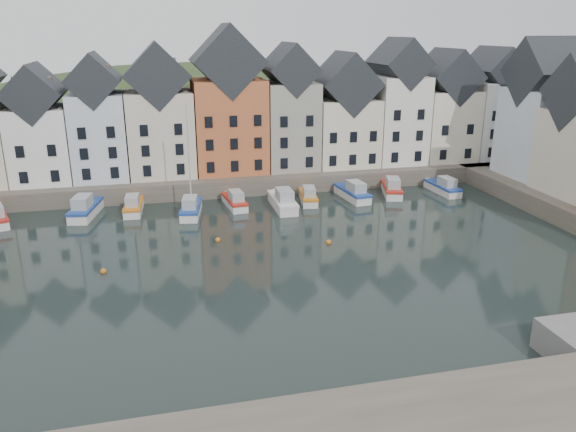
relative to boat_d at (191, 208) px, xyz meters
name	(u,v)px	position (x,y,z in m)	size (l,w,h in m)	color
ground	(277,271)	(5.83, -16.71, -0.78)	(260.00, 260.00, 0.00)	black
far_quay	(228,174)	(5.83, 13.29, 0.22)	(90.00, 16.00, 2.00)	#504B3D
hillside	(213,240)	(5.85, 39.29, -18.74)	(153.60, 70.40, 64.00)	#2C381C
far_terrace	(254,115)	(9.05, 11.29, 8.10)	(72.37, 8.16, 17.78)	#F0E7C9
mooring_buoys	(221,250)	(1.83, -11.38, -0.63)	(20.50, 5.50, 0.50)	#CB6E17
boat_b	(86,209)	(-10.99, 2.30, 0.01)	(3.43, 7.22, 2.66)	silver
boat_c	(134,206)	(-6.04, 2.47, -0.10)	(2.22, 6.03, 2.27)	silver
boat_d	(191,208)	(0.00, 0.00, 0.00)	(2.97, 6.52, 12.01)	silver
boat_e	(235,201)	(5.00, 1.69, -0.12)	(2.38, 5.95, 2.23)	silver
boat_f	(283,202)	(10.14, -0.13, 0.01)	(2.19, 6.95, 2.66)	silver
boat_g	(308,197)	(13.56, 1.60, -0.13)	(2.66, 5.89, 2.18)	silver
boat_h	(353,193)	(19.00, 1.59, -0.04)	(2.68, 6.68, 2.50)	silver
boat_i	(392,189)	(24.20, 2.24, -0.04)	(3.75, 6.75, 2.48)	silver
boat_j	(443,187)	(30.62, 1.44, -0.09)	(2.20, 6.13, 2.32)	silver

